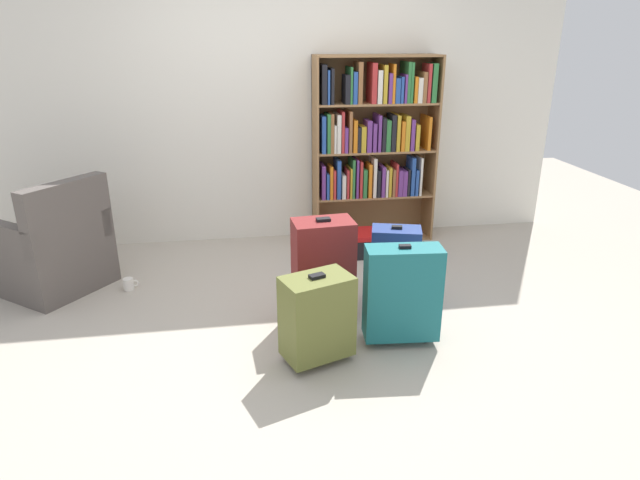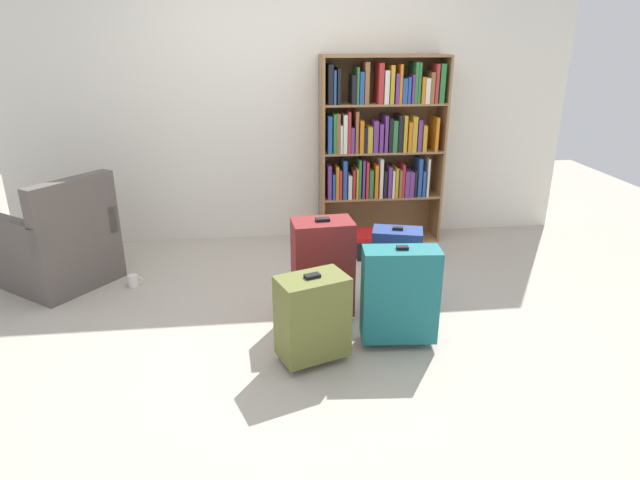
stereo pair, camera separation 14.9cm
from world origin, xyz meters
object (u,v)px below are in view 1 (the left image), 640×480
(bookshelf, at_px, (373,140))
(mug, at_px, (129,284))
(armchair, at_px, (53,251))
(storage_box, at_px, (372,242))
(suitcase_teal, at_px, (402,293))
(suitcase_dark_red, at_px, (323,267))
(suitcase_olive, at_px, (317,317))
(suitcase_navy_blue, at_px, (395,264))

(bookshelf, xyz_separation_m, mug, (-2.17, -0.86, -0.92))
(armchair, bearing_deg, storage_box, 6.73)
(bookshelf, xyz_separation_m, suitcase_teal, (-0.28, -1.94, -0.62))
(armchair, relative_size, suitcase_teal, 1.43)
(suitcase_dark_red, height_order, suitcase_teal, suitcase_dark_red)
(bookshelf, height_order, suitcase_olive, bookshelf)
(bookshelf, height_order, storage_box, bookshelf)
(storage_box, xyz_separation_m, suitcase_navy_blue, (-0.08, -0.99, 0.21))
(suitcase_dark_red, bearing_deg, mug, 154.98)
(mug, relative_size, suitcase_teal, 0.17)
(suitcase_dark_red, xyz_separation_m, suitcase_navy_blue, (0.55, 0.13, -0.06))
(mug, bearing_deg, storage_box, 11.96)
(armchair, xyz_separation_m, storage_box, (2.65, 0.31, -0.20))
(mug, xyz_separation_m, storage_box, (2.09, 0.44, 0.07))
(suitcase_olive, relative_size, suitcase_navy_blue, 0.95)
(storage_box, bearing_deg, armchair, -173.27)
(suitcase_dark_red, bearing_deg, storage_box, 60.32)
(suitcase_olive, bearing_deg, mug, 137.48)
(suitcase_navy_blue, bearing_deg, mug, 164.61)
(storage_box, height_order, suitcase_olive, suitcase_olive)
(bookshelf, xyz_separation_m, suitcase_olive, (-0.84, -2.07, -0.67))
(armchair, bearing_deg, suitcase_teal, -26.31)
(armchair, bearing_deg, suitcase_dark_red, -21.86)
(storage_box, distance_m, suitcase_navy_blue, 1.02)
(bookshelf, relative_size, armchair, 1.76)
(mug, height_order, suitcase_teal, suitcase_teal)
(mug, distance_m, storage_box, 2.13)
(armchair, distance_m, storage_box, 2.67)
(suitcase_olive, bearing_deg, armchair, 144.50)
(suitcase_teal, height_order, suitcase_navy_blue, suitcase_teal)
(armchair, relative_size, suitcase_olive, 1.67)
(mug, bearing_deg, bookshelf, 21.62)
(mug, distance_m, suitcase_dark_red, 1.63)
(suitcase_olive, bearing_deg, storage_box, 65.34)
(suitcase_dark_red, height_order, suitcase_olive, suitcase_dark_red)
(bookshelf, height_order, armchair, bookshelf)
(armchair, xyz_separation_m, suitcase_teal, (2.45, -1.21, 0.04))
(mug, xyz_separation_m, suitcase_teal, (1.89, -1.08, 0.31))
(bookshelf, xyz_separation_m, armchair, (-2.73, -0.73, -0.66))
(bookshelf, distance_m, armchair, 2.90)
(bookshelf, xyz_separation_m, storage_box, (-0.08, -0.42, -0.86))
(mug, xyz_separation_m, suitcase_dark_red, (1.45, -0.68, 0.34))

